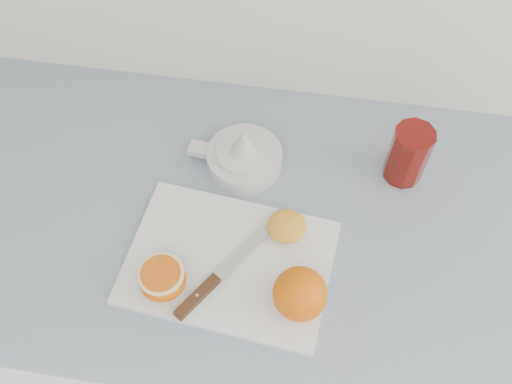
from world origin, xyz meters
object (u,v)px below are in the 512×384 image
cutting_board (229,262)px  red_tumbler (408,156)px  citrus_juicer (244,156)px  half_orange (162,279)px  counter (300,314)px

cutting_board → red_tumbler: (0.28, 0.23, 0.05)m
citrus_juicer → half_orange: bearing=-107.8°
citrus_juicer → red_tumbler: (0.29, 0.02, 0.03)m
counter → cutting_board: bearing=-142.4°
red_tumbler → cutting_board: bearing=-140.7°
counter → citrus_juicer: citrus_juicer is taller
counter → citrus_juicer: size_ratio=12.96×
red_tumbler → half_orange: bearing=-142.5°
counter → red_tumbler: 0.53m
citrus_juicer → red_tumbler: red_tumbler is taller
cutting_board → red_tumbler: bearing=39.3°
cutting_board → citrus_juicer: (-0.01, 0.21, 0.02)m
half_orange → red_tumbler: bearing=37.5°
counter → half_orange: bearing=-144.7°
cutting_board → counter: bearing=37.6°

